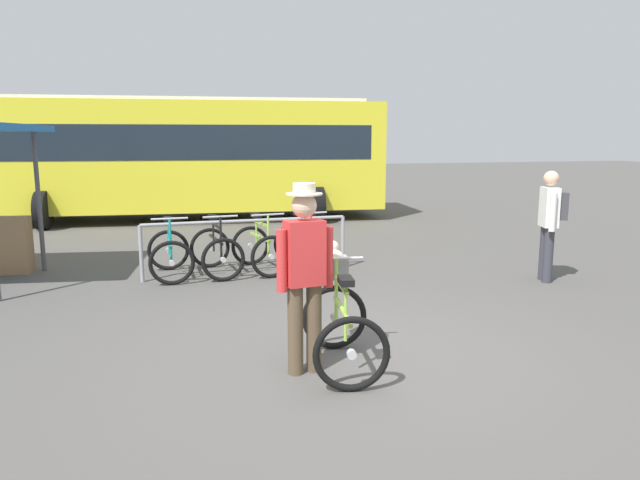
% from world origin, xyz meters
% --- Properties ---
extents(ground_plane, '(80.00, 80.00, 0.00)m').
position_xyz_m(ground_plane, '(0.00, 0.00, 0.00)').
color(ground_plane, '#514F4C').
extents(bike_rack_rail, '(3.21, 0.15, 0.88)m').
position_xyz_m(bike_rack_rail, '(-0.52, 3.78, 0.66)').
color(bike_rack_rail, '#99999E').
rests_on(bike_rack_rail, ground).
extents(racked_bike_teal, '(0.68, 1.12, 0.97)m').
position_xyz_m(racked_bike_teal, '(-1.68, 3.93, 0.37)').
color(racked_bike_teal, black).
rests_on(racked_bike_teal, ground).
extents(racked_bike_black, '(0.77, 1.14, 0.97)m').
position_xyz_m(racked_bike_black, '(-0.98, 3.95, 0.37)').
color(racked_bike_black, black).
rests_on(racked_bike_black, ground).
extents(racked_bike_lime, '(0.82, 1.17, 0.97)m').
position_xyz_m(racked_bike_lime, '(-0.28, 3.97, 0.37)').
color(racked_bike_lime, black).
rests_on(racked_bike_lime, ground).
extents(racked_bike_red, '(0.78, 1.17, 0.97)m').
position_xyz_m(racked_bike_red, '(0.42, 3.99, 0.37)').
color(racked_bike_red, black).
rests_on(racked_bike_red, ground).
extents(featured_bicycle, '(0.82, 1.24, 1.09)m').
position_xyz_m(featured_bicycle, '(-0.24, -0.06, 0.49)').
color(featured_bicycle, black).
rests_on(featured_bicycle, ground).
extents(person_with_featured_bike, '(0.53, 0.32, 1.72)m').
position_xyz_m(person_with_featured_bike, '(-0.61, -0.18, 0.95)').
color(person_with_featured_bike, brown).
rests_on(person_with_featured_bike, ground).
extents(pedestrian_with_backpack, '(0.41, 0.51, 1.64)m').
position_xyz_m(pedestrian_with_backpack, '(3.71, 2.17, 0.94)').
color(pedestrian_with_backpack, '#383842').
rests_on(pedestrian_with_backpack, ground).
extents(bus_distant, '(10.20, 4.05, 3.08)m').
position_xyz_m(bus_distant, '(-1.03, 10.53, 1.74)').
color(bus_distant, yellow).
rests_on(bus_distant, ground).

